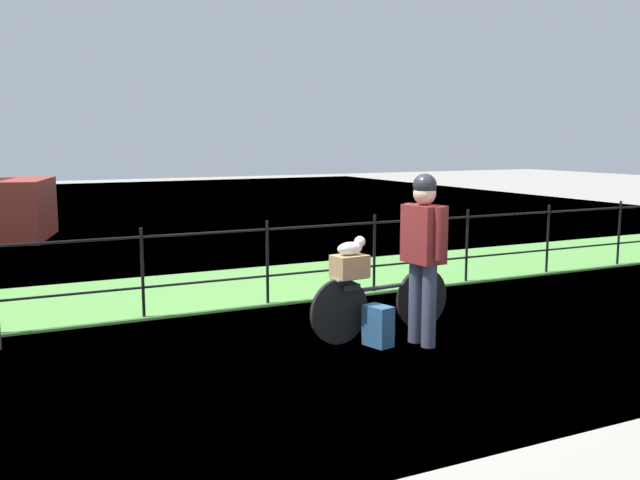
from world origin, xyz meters
TOP-DOWN VIEW (x-y plane):
  - ground_plane at (0.00, 0.00)m, footprint 60.00×60.00m
  - grass_strip at (0.00, 3.25)m, footprint 27.00×2.40m
  - harbor_water at (0.00, 12.67)m, footprint 30.00×30.00m
  - iron_fence at (0.00, 2.14)m, footprint 18.04×0.04m
  - bicycle_main at (0.52, 0.36)m, footprint 1.70×0.24m
  - wooden_crate at (0.13, 0.32)m, footprint 0.35×0.28m
  - terrier_dog at (0.16, 0.33)m, footprint 0.32×0.17m
  - cyclist_person at (0.73, -0.07)m, footprint 0.30×0.54m
  - backpack_on_paving at (0.32, 0.08)m, footprint 0.24×0.32m

SIDE VIEW (x-z plane):
  - ground_plane at x=0.00m, z-range 0.00..0.00m
  - harbor_water at x=0.00m, z-range 0.00..0.00m
  - grass_strip at x=0.00m, z-range 0.00..0.03m
  - backpack_on_paving at x=0.32m, z-range 0.00..0.40m
  - bicycle_main at x=0.52m, z-range 0.02..0.68m
  - iron_fence at x=0.00m, z-range 0.08..1.12m
  - wooden_crate at x=0.13m, z-range 0.66..0.88m
  - terrier_dog at x=0.16m, z-range 0.87..1.05m
  - cyclist_person at x=0.73m, z-range 0.16..1.84m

